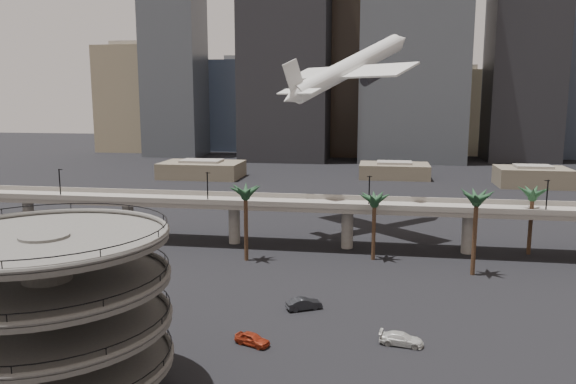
% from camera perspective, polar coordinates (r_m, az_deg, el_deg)
% --- Properties ---
extents(parking_ramp, '(22.20, 22.20, 17.35)m').
position_cam_1_polar(parking_ramp, '(56.85, -23.10, -10.31)').
color(parking_ramp, '#4E4C49').
rests_on(parking_ramp, ground).
extents(overpass, '(130.00, 9.30, 14.70)m').
position_cam_1_polar(overpass, '(107.24, 0.19, -1.65)').
color(overpass, gray).
rests_on(overpass, ground).
extents(palm_trees, '(54.40, 18.40, 14.00)m').
position_cam_1_polar(palm_trees, '(97.95, 11.99, -0.61)').
color(palm_trees, '#4D3321').
rests_on(palm_trees, ground).
extents(low_buildings, '(135.00, 27.50, 6.80)m').
position_cam_1_polar(low_buildings, '(193.08, 6.30, 2.06)').
color(low_buildings, brown).
rests_on(low_buildings, ground).
extents(skyline, '(269.00, 86.00, 118.59)m').
position_cam_1_polar(skyline, '(266.31, 9.15, 12.84)').
color(skyline, '#86765C').
rests_on(skyline, ground).
extents(airborne_jet, '(28.44, 29.31, 17.35)m').
position_cam_1_polar(airborne_jet, '(119.76, 6.23, 12.39)').
color(airborne_jet, silver).
rests_on(airborne_jet, ground).
extents(car_a, '(4.62, 3.21, 1.46)m').
position_cam_1_polar(car_a, '(67.38, -3.65, -14.68)').
color(car_a, maroon).
rests_on(car_a, ground).
extents(car_b, '(5.08, 3.74, 1.60)m').
position_cam_1_polar(car_b, '(77.38, 1.64, -11.28)').
color(car_b, black).
rests_on(car_b, ground).
extents(car_c, '(5.31, 2.74, 1.47)m').
position_cam_1_polar(car_c, '(68.53, 11.44, -14.42)').
color(car_c, silver).
rests_on(car_c, ground).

